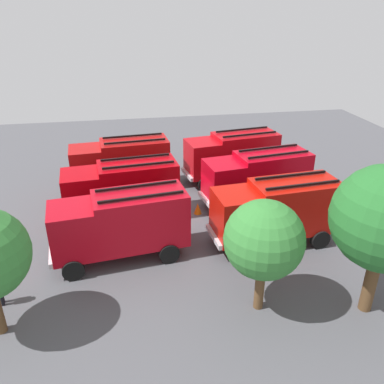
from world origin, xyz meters
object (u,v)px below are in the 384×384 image
Objects in this scene: fire_truck_2 at (257,176)px; tree_1 at (264,240)px; fire_truck_3 at (122,188)px; fire_truck_4 at (277,209)px; firefighter_0 at (158,165)px; traffic_cone_1 at (198,208)px; traffic_cone_0 at (192,165)px; fire_truck_0 at (232,154)px; fire_truck_1 at (121,162)px; firefighter_3 at (362,232)px; firefighter_1 at (211,157)px; traffic_cone_2 at (274,260)px; firefighter_2 at (140,188)px; fire_truck_5 at (121,223)px.

tree_1 reaches higher than fire_truck_2.
fire_truck_4 is (-8.45, 4.45, 0.00)m from fire_truck_3.
tree_1 is at bearing 5.39° from firefighter_0.
fire_truck_3 is at bearing -2.89° from traffic_cone_1.
fire_truck_3 is 9.70m from traffic_cone_0.
fire_truck_0 and fire_truck_3 have the same top height.
fire_truck_4 is (0.00, 9.22, 0.00)m from fire_truck_0.
tree_1 reaches higher than traffic_cone_0.
fire_truck_1 is at bearing 26.74° from traffic_cone_0.
fire_truck_0 is 1.00× the size of fire_truck_2.
firefighter_3 is 8.71m from tree_1.
fire_truck_4 is (-8.44, 9.11, 0.00)m from fire_truck_1.
firefighter_1 is at bearing -86.24° from fire_truck_2.
firefighter_1 is at bearing -88.88° from traffic_cone_2.
tree_1 reaches higher than firefighter_2.
tree_1 is (2.66, 5.04, 1.41)m from fire_truck_4.
fire_truck_1 is 9.94× the size of traffic_cone_1.
tree_1 reaches higher than fire_truck_1.
fire_truck_4 is at bearing -109.84° from traffic_cone_2.
firefighter_0 is 2.84× the size of traffic_cone_2.
firefighter_3 reaches higher than traffic_cone_2.
fire_truck_1 and fire_truck_2 have the same top height.
firefighter_1 is (-7.55, -11.89, -1.16)m from fire_truck_5.
firefighter_2 is (7.74, -2.07, -1.15)m from fire_truck_2.
fire_truck_1 is at bearing -97.82° from fire_truck_5.
fire_truck_0 is 4.56m from fire_truck_2.
fire_truck_5 is at bearing -14.86° from traffic_cone_2.
tree_1 is (-4.61, 11.78, 2.56)m from firefighter_2.
fire_truck_0 is 4.20× the size of firefighter_2.
firefighter_2 is at bearing -107.97° from fire_truck_5.
fire_truck_2 is (-0.46, 4.54, 0.00)m from fire_truck_0.
fire_truck_4 is 9.85× the size of traffic_cone_0.
firefighter_3 is at bearing 119.03° from traffic_cone_0.
firefighter_2 is 14.40m from firefighter_3.
fire_truck_0 is 1.01× the size of fire_truck_4.
traffic_cone_0 is at bearing -123.27° from fire_truck_5.
fire_truck_3 is 4.56× the size of firefighter_3.
fire_truck_1 is 8.02m from firefighter_1.
tree_1 is (3.13, 9.71, 1.41)m from fire_truck_2.
traffic_cone_0 reaches higher than traffic_cone_1.
firefighter_0 is 16.66m from tree_1.
fire_truck_3 is 1.40× the size of tree_1.
firefighter_1 reaches higher than firefighter_3.
fire_truck_4 is at bearing 146.76° from fire_truck_3.
firefighter_0 is 2.15× the size of traffic_cone_1.
fire_truck_4 reaches higher than firefighter_1.
firefighter_3 is (-4.71, 10.45, -1.25)m from fire_truck_0.
fire_truck_3 is 10.59m from firefighter_1.
fire_truck_3 reaches higher than traffic_cone_2.
firefighter_1 is at bearing 175.89° from traffic_cone_0.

